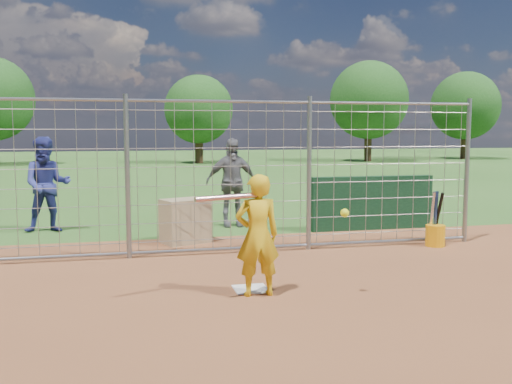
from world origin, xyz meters
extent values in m
plane|color=#2D591E|center=(0.00, 0.00, 0.00)|extent=(100.00, 100.00, 0.00)
plane|color=brown|center=(0.00, -3.00, 0.01)|extent=(18.00, 18.00, 0.00)
cube|color=silver|center=(0.00, -0.20, 0.01)|extent=(0.43, 0.43, 0.02)
cube|color=#11381E|center=(3.40, 3.60, 0.55)|extent=(2.60, 0.20, 1.10)
imported|color=gold|center=(0.02, -0.46, 0.76)|extent=(0.56, 0.38, 1.51)
imported|color=navy|center=(-3.06, 4.82, 0.95)|extent=(0.97, 0.77, 1.91)
imported|color=slate|center=(0.66, 4.65, 0.94)|extent=(1.10, 0.47, 1.87)
cube|color=tan|center=(-0.49, 3.06, 0.40)|extent=(0.95, 0.81, 0.80)
cylinder|color=silver|center=(-0.36, -0.63, 1.26)|extent=(0.83, 0.34, 0.06)
sphere|color=#F3FF1A|center=(1.03, -0.79, 1.05)|extent=(0.10, 0.10, 0.10)
cylinder|color=#F4A00C|center=(3.76, 1.75, 0.19)|extent=(0.34, 0.34, 0.38)
cylinder|color=silver|center=(3.71, 1.80, 0.55)|extent=(0.09, 0.23, 0.84)
cylinder|color=navy|center=(3.78, 1.80, 0.55)|extent=(0.07, 0.14, 0.85)
cylinder|color=black|center=(3.83, 1.80, 0.55)|extent=(0.06, 0.32, 0.83)
cylinder|color=gray|center=(-1.50, 2.00, 1.30)|extent=(0.08, 0.08, 2.60)
cylinder|color=gray|center=(1.50, 2.00, 1.30)|extent=(0.08, 0.08, 2.60)
cylinder|color=gray|center=(4.50, 2.00, 1.30)|extent=(0.08, 0.08, 2.60)
cylinder|color=gray|center=(0.00, 2.00, 2.50)|extent=(9.00, 0.05, 0.05)
cylinder|color=gray|center=(0.00, 2.00, 0.08)|extent=(9.00, 0.05, 0.05)
cube|color=gray|center=(0.00, 2.00, 1.25)|extent=(9.00, 0.02, 2.50)
cylinder|color=#3F2B19|center=(3.00, 28.00, 1.08)|extent=(0.50, 0.50, 2.16)
sphere|color=#26561E|center=(3.00, 28.00, 3.30)|extent=(4.20, 4.20, 4.20)
cylinder|color=#3F2B19|center=(14.00, 27.50, 1.30)|extent=(0.50, 0.50, 2.59)
sphere|color=#26561E|center=(14.00, 27.50, 3.96)|extent=(5.04, 5.04, 5.04)
cylinder|color=#3F2B19|center=(22.00, 29.00, 1.22)|extent=(0.50, 0.50, 2.45)
sphere|color=#26561E|center=(22.00, 29.00, 3.74)|extent=(4.76, 4.76, 4.76)
camera|label=1|loc=(-1.55, -7.16, 2.04)|focal=40.00mm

